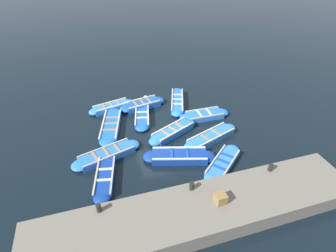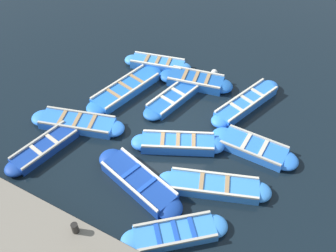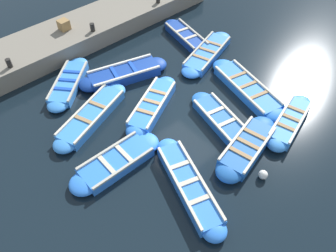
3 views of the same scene
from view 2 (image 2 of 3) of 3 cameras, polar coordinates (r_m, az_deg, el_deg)
ground_plane at (r=15.08m, az=0.09°, el=-0.50°), size 120.00×120.00×0.00m
boat_bow_out at (r=16.69m, az=-6.15°, el=5.36°), size 4.14×1.82×0.38m
boat_inner_gap at (r=13.24m, az=-4.26°, el=-8.10°), size 1.90×3.83×0.46m
boat_broadside at (r=16.15m, az=0.68°, el=4.00°), size 3.26×1.47×0.36m
boat_outer_left at (r=17.00m, az=4.04°, el=6.55°), size 1.49×3.33×0.45m
boat_tucked at (r=14.54m, az=12.34°, el=-3.14°), size 1.03×3.29×0.38m
boat_stern_in at (r=13.23m, az=6.67°, el=-8.69°), size 2.06×3.83×0.40m
boat_far_corner at (r=14.31m, az=1.44°, el=-2.57°), size 2.17×3.41×0.45m
boat_alongside at (r=17.95m, az=-1.52°, el=8.99°), size 1.43×3.19×0.43m
boat_drifting at (r=12.23m, az=1.01°, el=-15.33°), size 2.78×3.03×0.36m
boat_end_of_row at (r=15.49m, az=-12.99°, el=0.43°), size 1.91×3.83×0.38m
boat_mid_row at (r=16.22m, az=11.27°, el=3.32°), size 3.86×1.91×0.42m
boat_centre at (r=14.92m, az=-17.43°, el=-2.98°), size 3.36×1.39×0.37m
bollard_mid_north at (r=11.68m, az=-13.35°, el=-14.20°), size 0.20×0.20×0.35m
buoy_orange_near at (r=12.69m, az=-1.06°, el=-12.07°), size 0.25×0.25×0.25m
buoy_yellow_far at (r=17.63m, az=6.74°, el=7.73°), size 0.29×0.29×0.29m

